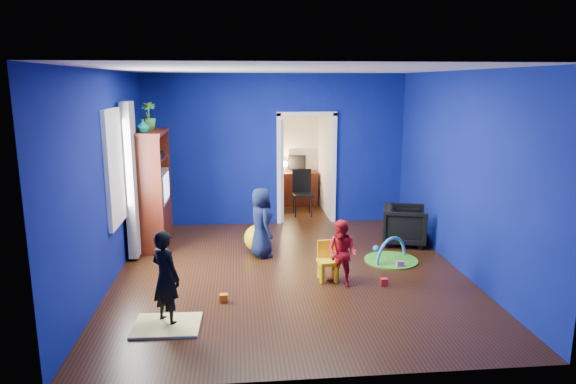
{
  "coord_description": "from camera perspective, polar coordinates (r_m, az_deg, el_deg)",
  "views": [
    {
      "loc": [
        -0.72,
        -7.05,
        2.73
      ],
      "look_at": [
        0.01,
        0.4,
        1.13
      ],
      "focal_mm": 32.0,
      "sensor_mm": 36.0,
      "label": 1
    }
  ],
  "objects": [
    {
      "name": "hopper_ball",
      "position": [
        8.47,
        -3.39,
        -5.15
      ],
      "size": [
        0.45,
        0.45,
        0.45
      ],
      "primitive_type": "sphere",
      "color": "yellow",
      "rests_on": "floor"
    },
    {
      "name": "floor",
      "position": [
        7.6,
        0.24,
        -8.97
      ],
      "size": [
        5.0,
        5.5,
        0.01
      ],
      "primitive_type": "cube",
      "color": "black",
      "rests_on": "ground"
    },
    {
      "name": "armchair",
      "position": [
        9.03,
        12.84,
        -3.62
      ],
      "size": [
        0.9,
        0.88,
        0.66
      ],
      "primitive_type": "imported",
      "rotation": [
        0.0,
        0.0,
        1.29
      ],
      "color": "black",
      "rests_on": "floor"
    },
    {
      "name": "wall_front",
      "position": [
        4.55,
        3.79,
        -4.29
      ],
      "size": [
        5.0,
        0.02,
        2.9
      ],
      "primitive_type": "cube",
      "color": "navy",
      "rests_on": "floor"
    },
    {
      "name": "toy_1",
      "position": [
        8.61,
        9.74,
        -6.18
      ],
      "size": [
        0.11,
        0.11,
        0.11
      ],
      "primitive_type": "sphere",
      "color": "blue",
      "rests_on": "floor"
    },
    {
      "name": "kid_chair",
      "position": [
        7.27,
        4.5,
        -7.88
      ],
      "size": [
        0.31,
        0.31,
        0.5
      ],
      "primitive_type": "cube",
      "rotation": [
        0.0,
        0.0,
        0.1
      ],
      "color": "yellow",
      "rests_on": "floor"
    },
    {
      "name": "alcove",
      "position": [
        10.86,
        1.45,
        4.26
      ],
      "size": [
        1.0,
        1.75,
        2.5
      ],
      "primitive_type": null,
      "color": "silver",
      "rests_on": "floor"
    },
    {
      "name": "child_black",
      "position": [
        6.08,
        -13.43,
        -9.21
      ],
      "size": [
        0.48,
        0.47,
        1.12
      ],
      "primitive_type": "imported",
      "rotation": [
        0.0,
        0.0,
        2.4
      ],
      "color": "black",
      "rests_on": "floor"
    },
    {
      "name": "wall_left",
      "position": [
        7.38,
        -19.44,
        1.42
      ],
      "size": [
        0.02,
        5.5,
        2.9
      ],
      "primitive_type": "cube",
      "color": "navy",
      "rests_on": "floor"
    },
    {
      "name": "ceiling",
      "position": [
        7.09,
        0.26,
        13.47
      ],
      "size": [
        5.0,
        5.5,
        0.01
      ],
      "primitive_type": "cube",
      "color": "white",
      "rests_on": "wall_back"
    },
    {
      "name": "vase",
      "position": [
        8.42,
        -15.81,
        7.1
      ],
      "size": [
        0.21,
        0.21,
        0.2
      ],
      "primitive_type": "imported",
      "rotation": [
        0.0,
        0.0,
        0.05
      ],
      "color": "#0D686F",
      "rests_on": "tv_armoire"
    },
    {
      "name": "doorway",
      "position": [
        10.03,
        2.06,
        2.45
      ],
      "size": [
        1.16,
        0.1,
        2.1
      ],
      "primitive_type": "cube",
      "color": "white",
      "rests_on": "floor"
    },
    {
      "name": "toy_2",
      "position": [
        6.7,
        -7.15,
        -11.6
      ],
      "size": [
        0.1,
        0.08,
        0.1
      ],
      "primitive_type": "cube",
      "color": "orange",
      "rests_on": "floor"
    },
    {
      "name": "play_mat",
      "position": [
        8.24,
        11.37,
        -7.43
      ],
      "size": [
        0.83,
        0.83,
        0.02
      ],
      "primitive_type": "cylinder",
      "color": "green",
      "rests_on": "floor"
    },
    {
      "name": "toy_arch",
      "position": [
        8.23,
        11.38,
        -7.37
      ],
      "size": [
        0.63,
        0.49,
        0.75
      ],
      "primitive_type": "torus",
      "rotation": [
        1.57,
        0.0,
        0.64
      ],
      "color": "#3F8CD8",
      "rests_on": "floor"
    },
    {
      "name": "wall_right",
      "position": [
        7.86,
        18.71,
        2.08
      ],
      "size": [
        0.02,
        5.5,
        2.9
      ],
      "primitive_type": "cube",
      "color": "navy",
      "rests_on": "floor"
    },
    {
      "name": "crt_tv",
      "position": [
        8.85,
        -14.84,
        0.55
      ],
      "size": [
        0.46,
        0.7,
        0.54
      ],
      "primitive_type": "cube",
      "color": "silver",
      "rests_on": "tv_armoire"
    },
    {
      "name": "potted_plant",
      "position": [
        8.93,
        -15.28,
        8.18
      ],
      "size": [
        0.25,
        0.25,
        0.45
      ],
      "primitive_type": "imported",
      "rotation": [
        0.0,
        0.0,
        0.0
      ],
      "color": "#398731",
      "rests_on": "tv_armoire"
    },
    {
      "name": "wall_back",
      "position": [
        9.91,
        -1.38,
        4.68
      ],
      "size": [
        5.0,
        0.02,
        2.9
      ],
      "primitive_type": "cube",
      "color": "navy",
      "rests_on": "floor"
    },
    {
      "name": "desk_monitor",
      "position": [
        11.65,
        0.99,
        3.31
      ],
      "size": [
        0.4,
        0.05,
        0.32
      ],
      "primitive_type": "cube",
      "color": "black",
      "rests_on": "study_desk"
    },
    {
      "name": "toy_3",
      "position": [
        8.42,
        6.52,
        -6.51
      ],
      "size": [
        0.11,
        0.11,
        0.11
      ],
      "primitive_type": "sphere",
      "color": "green",
      "rests_on": "floor"
    },
    {
      "name": "yellow_blanket",
      "position": [
        6.2,
        -13.31,
        -14.22
      ],
      "size": [
        0.77,
        0.62,
        0.03
      ],
      "primitive_type": "cube",
      "rotation": [
        0.0,
        0.0,
        -0.03
      ],
      "color": "#F2E07A",
      "rests_on": "floor"
    },
    {
      "name": "book_shelf",
      "position": [
        11.52,
        1.01,
        8.57
      ],
      "size": [
        0.88,
        0.24,
        0.04
      ],
      "primitive_type": "cube",
      "color": "white",
      "rests_on": "study_desk"
    },
    {
      "name": "tv_armoire",
      "position": [
        8.87,
        -15.08,
        0.29
      ],
      "size": [
        0.58,
        1.14,
        1.96
      ],
      "primitive_type": "cube",
      "color": "#421B0B",
      "rests_on": "floor"
    },
    {
      "name": "curtain",
      "position": [
        8.25,
        -17.02,
        1.23
      ],
      "size": [
        0.14,
        0.42,
        2.4
      ],
      "primitive_type": "cube",
      "color": "slate",
      "rests_on": "floor"
    },
    {
      "name": "child_navy",
      "position": [
        8.13,
        -3.0,
        -3.41
      ],
      "size": [
        0.5,
        0.62,
        1.12
      ],
      "primitive_type": "imported",
      "rotation": [
        0.0,
        0.0,
        1.86
      ],
      "color": "#0E1636",
      "rests_on": "floor"
    },
    {
      "name": "toy_4",
      "position": [
        7.97,
        12.32,
        -7.85
      ],
      "size": [
        0.1,
        0.08,
        0.1
      ],
      "primitive_type": "cube",
      "color": "#C349B3",
      "rests_on": "floor"
    },
    {
      "name": "window_left",
      "position": [
        7.7,
        -18.78,
        2.63
      ],
      "size": [
        0.03,
        0.95,
        1.55
      ],
      "primitive_type": "cube",
      "color": "white",
      "rests_on": "wall_left"
    },
    {
      "name": "desk_lamp",
      "position": [
        11.56,
        -0.36,
        3.14
      ],
      "size": [
        0.14,
        0.14,
        0.14
      ],
      "primitive_type": "sphere",
      "color": "#FFD88C",
      "rests_on": "study_desk"
    },
    {
      "name": "study_desk",
      "position": [
        11.63,
        1.05,
        0.42
      ],
      "size": [
        0.88,
        0.44,
        0.75
      ],
      "primitive_type": "cube",
      "color": "#3D140A",
      "rests_on": "floor"
    },
    {
      "name": "folding_chair",
      "position": [
        10.68,
        1.64,
        -0.18
      ],
      "size": [
        0.4,
        0.4,
        0.92
      ],
      "primitive_type": "cube",
      "color": "black",
      "rests_on": "floor"
    },
    {
      "name": "toy_0",
      "position": [
        7.26,
        10.61,
        -9.79
      ],
      "size": [
        0.1,
        0.08,
        0.1
      ],
      "primitive_type": "cube",
      "color": "red",
      "rests_on": "floor"
    },
    {
      "name": "toddler_red",
      "position": [
        7.05,
        6.02,
        -6.79
      ],
      "size": [
        0.56,
        0.55,
        0.92
      ],
      "primitive_type": "imported",
      "rotation": [
        0.0,
        0.0,
        -0.67
      ],
      "color": "#B3131F",
      "rests_on": "floor"
    }
  ]
}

